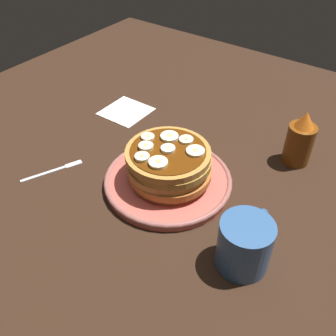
{
  "coord_description": "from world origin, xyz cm",
  "views": [
    {
      "loc": [
        -45.14,
        -32.91,
        51.79
      ],
      "look_at": [
        0.0,
        0.0,
        4.24
      ],
      "focal_mm": 40.39,
      "sensor_mm": 36.0,
      "label": 1
    }
  ],
  "objects_px": {
    "banana_slice_1": "(148,137)",
    "banana_slice_4": "(195,151)",
    "coffee_mug": "(246,243)",
    "fork": "(56,170)",
    "pancake_stack": "(169,165)",
    "banana_slice_3": "(169,137)",
    "napkin": "(126,111)",
    "banana_slice_0": "(167,148)",
    "plate": "(168,180)",
    "banana_slice_6": "(146,147)",
    "banana_slice_7": "(142,157)",
    "banana_slice_5": "(158,163)",
    "banana_slice_2": "(186,140)",
    "syrup_bottle": "(300,141)"
  },
  "relations": [
    {
      "from": "banana_slice_1",
      "to": "banana_slice_4",
      "type": "bearing_deg",
      "value": -80.56
    },
    {
      "from": "coffee_mug",
      "to": "fork",
      "type": "relative_size",
      "value": 0.98
    },
    {
      "from": "pancake_stack",
      "to": "banana_slice_1",
      "type": "bearing_deg",
      "value": 83.1
    },
    {
      "from": "banana_slice_1",
      "to": "banana_slice_3",
      "type": "bearing_deg",
      "value": -54.27
    },
    {
      "from": "banana_slice_4",
      "to": "napkin",
      "type": "height_order",
      "value": "banana_slice_4"
    },
    {
      "from": "pancake_stack",
      "to": "banana_slice_0",
      "type": "bearing_deg",
      "value": 95.04
    },
    {
      "from": "plate",
      "to": "banana_slice_3",
      "type": "height_order",
      "value": "banana_slice_3"
    },
    {
      "from": "banana_slice_3",
      "to": "banana_slice_6",
      "type": "bearing_deg",
      "value": 162.3
    },
    {
      "from": "banana_slice_1",
      "to": "banana_slice_7",
      "type": "bearing_deg",
      "value": -150.61
    },
    {
      "from": "banana_slice_5",
      "to": "fork",
      "type": "distance_m",
      "value": 0.25
    },
    {
      "from": "banana_slice_3",
      "to": "banana_slice_5",
      "type": "height_order",
      "value": "same"
    },
    {
      "from": "banana_slice_7",
      "to": "fork",
      "type": "height_order",
      "value": "banana_slice_7"
    },
    {
      "from": "plate",
      "to": "banana_slice_1",
      "type": "distance_m",
      "value": 0.1
    },
    {
      "from": "plate",
      "to": "banana_slice_3",
      "type": "distance_m",
      "value": 0.09
    },
    {
      "from": "banana_slice_0",
      "to": "banana_slice_2",
      "type": "bearing_deg",
      "value": -16.27
    },
    {
      "from": "banana_slice_1",
      "to": "coffee_mug",
      "type": "xyz_separation_m",
      "value": [
        -0.09,
        -0.26,
        -0.04
      ]
    },
    {
      "from": "plate",
      "to": "banana_slice_4",
      "type": "relative_size",
      "value": 7.32
    },
    {
      "from": "banana_slice_1",
      "to": "banana_slice_5",
      "type": "xyz_separation_m",
      "value": [
        -0.05,
        -0.06,
        0.0
      ]
    },
    {
      "from": "syrup_bottle",
      "to": "coffee_mug",
      "type": "bearing_deg",
      "value": -174.31
    },
    {
      "from": "fork",
      "to": "banana_slice_0",
      "type": "bearing_deg",
      "value": -63.54
    },
    {
      "from": "banana_slice_0",
      "to": "napkin",
      "type": "height_order",
      "value": "banana_slice_0"
    },
    {
      "from": "banana_slice_6",
      "to": "coffee_mug",
      "type": "relative_size",
      "value": 0.23
    },
    {
      "from": "banana_slice_7",
      "to": "syrup_bottle",
      "type": "relative_size",
      "value": 0.22
    },
    {
      "from": "fork",
      "to": "syrup_bottle",
      "type": "xyz_separation_m",
      "value": [
        0.33,
        -0.39,
        0.05
      ]
    },
    {
      "from": "banana_slice_1",
      "to": "banana_slice_6",
      "type": "xyz_separation_m",
      "value": [
        -0.03,
        -0.02,
        0.0
      ]
    },
    {
      "from": "coffee_mug",
      "to": "banana_slice_2",
      "type": "bearing_deg",
      "value": 58.06
    },
    {
      "from": "banana_slice_2",
      "to": "banana_slice_7",
      "type": "height_order",
      "value": "banana_slice_7"
    },
    {
      "from": "banana_slice_0",
      "to": "syrup_bottle",
      "type": "distance_m",
      "value": 0.29
    },
    {
      "from": "napkin",
      "to": "syrup_bottle",
      "type": "relative_size",
      "value": 0.9
    },
    {
      "from": "banana_slice_5",
      "to": "banana_slice_7",
      "type": "relative_size",
      "value": 1.27
    },
    {
      "from": "napkin",
      "to": "plate",
      "type": "bearing_deg",
      "value": -122.4
    },
    {
      "from": "plate",
      "to": "napkin",
      "type": "xyz_separation_m",
      "value": [
        0.16,
        0.25,
        -0.01
      ]
    },
    {
      "from": "banana_slice_4",
      "to": "syrup_bottle",
      "type": "height_order",
      "value": "syrup_bottle"
    },
    {
      "from": "syrup_bottle",
      "to": "banana_slice_3",
      "type": "bearing_deg",
      "value": 133.6
    },
    {
      "from": "banana_slice_1",
      "to": "banana_slice_2",
      "type": "relative_size",
      "value": 0.95
    },
    {
      "from": "banana_slice_2",
      "to": "fork",
      "type": "relative_size",
      "value": 0.23
    },
    {
      "from": "banana_slice_7",
      "to": "napkin",
      "type": "bearing_deg",
      "value": 47.62
    },
    {
      "from": "banana_slice_3",
      "to": "fork",
      "type": "distance_m",
      "value": 0.25
    },
    {
      "from": "banana_slice_5",
      "to": "pancake_stack",
      "type": "bearing_deg",
      "value": 10.08
    },
    {
      "from": "banana_slice_0",
      "to": "banana_slice_4",
      "type": "bearing_deg",
      "value": -63.03
    },
    {
      "from": "banana_slice_1",
      "to": "pancake_stack",
      "type": "bearing_deg",
      "value": -96.9
    },
    {
      "from": "banana_slice_6",
      "to": "banana_slice_7",
      "type": "relative_size",
      "value": 1.03
    },
    {
      "from": "pancake_stack",
      "to": "banana_slice_4",
      "type": "bearing_deg",
      "value": -61.36
    },
    {
      "from": "banana_slice_2",
      "to": "banana_slice_1",
      "type": "bearing_deg",
      "value": 118.99
    },
    {
      "from": "plate",
      "to": "banana_slice_4",
      "type": "height_order",
      "value": "banana_slice_4"
    },
    {
      "from": "plate",
      "to": "banana_slice_1",
      "type": "height_order",
      "value": "banana_slice_1"
    },
    {
      "from": "banana_slice_3",
      "to": "banana_slice_6",
      "type": "distance_m",
      "value": 0.05
    },
    {
      "from": "banana_slice_2",
      "to": "banana_slice_5",
      "type": "distance_m",
      "value": 0.09
    },
    {
      "from": "pancake_stack",
      "to": "banana_slice_4",
      "type": "relative_size",
      "value": 4.89
    },
    {
      "from": "plate",
      "to": "coffee_mug",
      "type": "distance_m",
      "value": 0.22
    }
  ]
}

